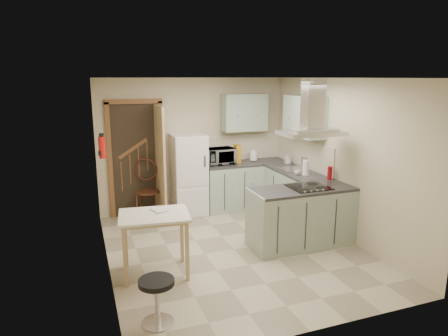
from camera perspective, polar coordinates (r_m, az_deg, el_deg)
name	(u,v)px	position (r m, az deg, el deg)	size (l,w,h in m)	color
floor	(234,249)	(6.08, 1.45, -11.54)	(4.20, 4.20, 0.00)	#B4A88C
ceiling	(235,78)	(5.53, 1.60, 12.75)	(4.20, 4.20, 0.00)	silver
back_wall	(194,145)	(7.63, -4.29, 3.33)	(3.60, 3.60, 0.00)	#C3B797
left_wall	(103,179)	(5.30, -16.88, -1.46)	(4.20, 4.20, 0.00)	#C3B797
right_wall	(341,159)	(6.54, 16.35, 1.23)	(4.20, 4.20, 0.00)	#C3B797
doorway	(136,159)	(7.42, -12.40, 1.22)	(1.10, 0.12, 2.10)	brown
fridge	(189,175)	(7.40, -5.08, -0.95)	(0.60, 0.60, 1.50)	white
counter_back	(232,186)	(7.73, 1.13, -2.59)	(1.08, 0.60, 0.90)	#9EB2A0
counter_right	(287,191)	(7.49, 9.03, -3.26)	(0.60, 1.95, 0.90)	#9EB2A0
splashback	(241,147)	(7.95, 2.42, 3.01)	(1.68, 0.02, 0.50)	beige
wall_cabinet_back	(244,112)	(7.70, 2.87, 7.94)	(0.85, 0.35, 0.70)	#9EB2A0
wall_cabinet_right	(304,116)	(7.06, 11.41, 7.25)	(0.35, 0.90, 0.70)	#9EB2A0
peninsula	(302,217)	(6.19, 11.03, -6.83)	(1.55, 0.65, 0.90)	#9EB2A0
hob	(309,187)	(6.10, 12.02, -2.67)	(0.58, 0.50, 0.01)	black
extractor_hood	(311,133)	(5.94, 12.38, 4.92)	(0.90, 0.55, 0.10)	silver
sink	(293,169)	(7.23, 9.82, -0.15)	(0.45, 0.40, 0.01)	silver
fire_extinguisher	(102,147)	(6.14, -17.01, 2.82)	(0.10, 0.10, 0.32)	#B2140F
drop_leaf_table	(155,244)	(5.30, -9.81, -10.69)	(0.87, 0.66, 0.82)	tan
bentwood_chair	(148,192)	(7.35, -10.81, -3.34)	(0.43, 0.43, 0.98)	#482118
stool	(157,301)	(4.40, -9.54, -18.27)	(0.37, 0.37, 0.50)	black
microwave	(220,156)	(7.55, -0.61, 1.71)	(0.54, 0.37, 0.30)	black
kettle	(253,155)	(7.83, 4.22, 1.80)	(0.15, 0.15, 0.22)	white
cereal_box	(237,154)	(7.68, 1.92, 2.05)	(0.09, 0.23, 0.34)	#C37E17
soap_bottle	(288,158)	(7.69, 9.08, 1.40)	(0.09, 0.09, 0.20)	#9FA1AA
paper_towel	(306,168)	(6.81, 11.58, 0.04)	(0.10, 0.10, 0.26)	white
cup	(297,172)	(6.84, 10.45, -0.60)	(0.11, 0.11, 0.09)	white
red_bottle	(330,173)	(6.61, 14.87, -0.70)	(0.08, 0.08, 0.22)	#A30E15
book	(153,208)	(5.23, -10.07, -5.64)	(0.17, 0.23, 0.10)	brown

